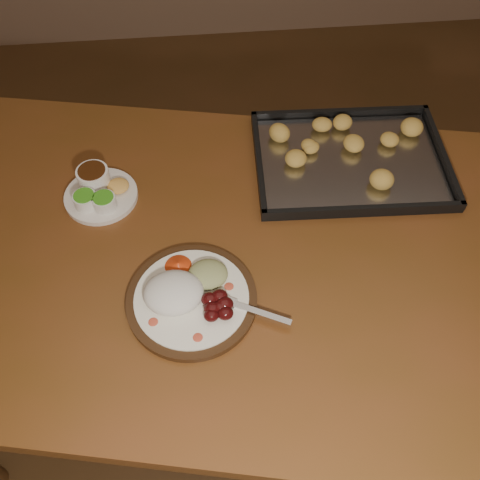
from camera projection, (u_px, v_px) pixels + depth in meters
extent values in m
plane|color=#56371D|center=(313.00, 373.00, 1.79)|extent=(4.00, 4.00, 0.00)
cube|color=brown|center=(237.00, 258.00, 1.18)|extent=(1.65, 1.19, 0.04)
cylinder|color=#4F3117|center=(45.00, 209.00, 1.75)|extent=(0.07, 0.07, 0.71)
cylinder|color=#4F3117|center=(468.00, 246.00, 1.66)|extent=(0.07, 0.07, 0.71)
cylinder|color=#321D0E|center=(192.00, 300.00, 1.09)|extent=(0.27, 0.27, 0.02)
cylinder|color=white|center=(191.00, 298.00, 1.08)|extent=(0.23, 0.23, 0.01)
ellipsoid|color=#C1452E|center=(153.00, 322.00, 1.04)|extent=(0.02, 0.02, 0.00)
ellipsoid|color=#C1452E|center=(198.00, 337.00, 1.03)|extent=(0.02, 0.02, 0.00)
ellipsoid|color=#C1452E|center=(229.00, 286.00, 1.09)|extent=(0.02, 0.02, 0.00)
ellipsoid|color=#C1452E|center=(154.00, 282.00, 1.10)|extent=(0.02, 0.02, 0.00)
ellipsoid|color=white|center=(173.00, 293.00, 1.07)|extent=(0.15, 0.14, 0.06)
ellipsoid|color=#4F0B0D|center=(212.00, 309.00, 1.05)|extent=(0.03, 0.03, 0.03)
ellipsoid|color=#4F0B0D|center=(225.00, 304.00, 1.05)|extent=(0.03, 0.03, 0.03)
ellipsoid|color=#4F0B0D|center=(219.00, 296.00, 1.06)|extent=(0.03, 0.03, 0.03)
ellipsoid|color=#4F0B0D|center=(225.00, 313.00, 1.04)|extent=(0.03, 0.03, 0.03)
ellipsoid|color=#4F0B0D|center=(210.00, 299.00, 1.06)|extent=(0.03, 0.03, 0.03)
ellipsoid|color=#4F0B0D|center=(220.00, 307.00, 1.05)|extent=(0.03, 0.03, 0.03)
ellipsoid|color=#4F0B0D|center=(211.00, 315.00, 1.04)|extent=(0.03, 0.03, 0.03)
ellipsoid|color=tan|center=(208.00, 274.00, 1.10)|extent=(0.10, 0.10, 0.03)
cone|color=red|center=(178.00, 265.00, 1.11)|extent=(0.07, 0.07, 0.03)
cube|color=silver|center=(260.00, 313.00, 1.05)|extent=(0.12, 0.07, 0.00)
cube|color=silver|center=(228.00, 301.00, 1.07)|extent=(0.04, 0.03, 0.00)
cylinder|color=silver|center=(216.00, 301.00, 1.07)|extent=(0.03, 0.02, 0.00)
cylinder|color=silver|center=(217.00, 299.00, 1.07)|extent=(0.03, 0.02, 0.00)
cylinder|color=silver|center=(218.00, 297.00, 1.07)|extent=(0.03, 0.02, 0.00)
cylinder|color=silver|center=(219.00, 294.00, 1.08)|extent=(0.03, 0.02, 0.00)
cylinder|color=silver|center=(101.00, 196.00, 1.25)|extent=(0.17, 0.17, 0.01)
cylinder|color=silver|center=(85.00, 200.00, 1.22)|extent=(0.05, 0.05, 0.03)
cylinder|color=#3E971E|center=(84.00, 196.00, 1.20)|extent=(0.05, 0.05, 0.00)
cylinder|color=silver|center=(105.00, 202.00, 1.21)|extent=(0.05, 0.05, 0.03)
cylinder|color=#3E971E|center=(103.00, 198.00, 1.20)|extent=(0.05, 0.05, 0.00)
cylinder|color=white|center=(94.00, 177.00, 1.25)|extent=(0.07, 0.07, 0.04)
cylinder|color=#371B0A|center=(92.00, 171.00, 1.24)|extent=(0.06, 0.06, 0.00)
ellipsoid|color=#F1C955|center=(118.00, 186.00, 1.25)|extent=(0.05, 0.05, 0.02)
cube|color=black|center=(350.00, 162.00, 1.32)|extent=(0.48, 0.36, 0.01)
cube|color=black|center=(340.00, 113.00, 1.41)|extent=(0.47, 0.03, 0.02)
cube|color=black|center=(364.00, 210.00, 1.21)|extent=(0.47, 0.03, 0.02)
cube|color=black|center=(442.00, 154.00, 1.32)|extent=(0.03, 0.34, 0.02)
cube|color=black|center=(259.00, 162.00, 1.30)|extent=(0.03, 0.34, 0.02)
cube|color=silver|center=(350.00, 161.00, 1.32)|extent=(0.45, 0.33, 0.00)
ellipsoid|color=gold|center=(375.00, 154.00, 1.30)|extent=(0.05, 0.05, 0.04)
ellipsoid|color=gold|center=(388.00, 141.00, 1.33)|extent=(0.07, 0.07, 0.04)
ellipsoid|color=gold|center=(354.00, 127.00, 1.36)|extent=(0.06, 0.06, 0.04)
ellipsoid|color=gold|center=(330.00, 140.00, 1.33)|extent=(0.06, 0.06, 0.04)
ellipsoid|color=gold|center=(315.00, 141.00, 1.33)|extent=(0.07, 0.07, 0.04)
ellipsoid|color=gold|center=(328.00, 156.00, 1.30)|extent=(0.05, 0.05, 0.04)
ellipsoid|color=gold|center=(313.00, 169.00, 1.27)|extent=(0.07, 0.07, 0.04)
ellipsoid|color=gold|center=(349.00, 185.00, 1.24)|extent=(0.06, 0.06, 0.04)
ellipsoid|color=gold|center=(374.00, 170.00, 1.27)|extent=(0.06, 0.06, 0.04)
ellipsoid|color=gold|center=(390.00, 169.00, 1.27)|extent=(0.07, 0.07, 0.04)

